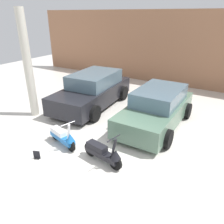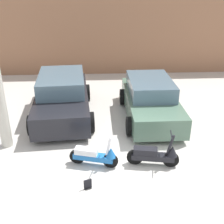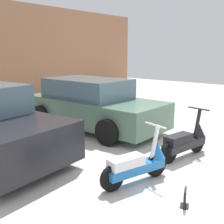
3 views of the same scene
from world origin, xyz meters
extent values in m
plane|color=silver|center=(0.00, 0.00, 0.00)|extent=(28.00, 28.00, 0.00)
cylinder|color=black|center=(-0.54, 0.44, 0.21)|extent=(0.43, 0.18, 0.42)
cylinder|color=black|center=(-1.44, 0.69, 0.21)|extent=(0.43, 0.18, 0.42)
cube|color=#1E66B2|center=(-0.99, 0.56, 0.26)|extent=(1.13, 0.53, 0.15)
cube|color=white|center=(-1.18, 0.62, 0.42)|extent=(0.66, 0.40, 0.16)
cylinder|color=white|center=(-0.59, 0.45, 0.63)|extent=(0.21, 0.12, 0.60)
cylinder|color=white|center=(-0.59, 0.45, 0.93)|extent=(0.16, 0.48, 0.03)
cone|color=#1E66B2|center=(-0.53, 0.44, 0.47)|extent=(0.35, 0.35, 0.27)
cylinder|color=black|center=(1.08, 0.39, 0.22)|extent=(0.44, 0.15, 0.44)
cylinder|color=black|center=(0.13, 0.56, 0.22)|extent=(0.44, 0.15, 0.44)
cube|color=black|center=(0.61, 0.48, 0.27)|extent=(1.17, 0.46, 0.15)
cube|color=black|center=(0.40, 0.51, 0.43)|extent=(0.67, 0.36, 0.17)
cylinder|color=black|center=(1.03, 0.40, 0.66)|extent=(0.21, 0.11, 0.62)
cylinder|color=black|center=(1.03, 0.40, 0.97)|extent=(0.12, 0.50, 0.03)
cone|color=black|center=(1.10, 0.39, 0.49)|extent=(0.34, 0.34, 0.29)
cylinder|color=black|center=(-1.10, 2.50, 0.34)|extent=(0.28, 0.69, 0.67)
cube|color=#51705B|center=(1.06, 3.45, 0.51)|extent=(1.72, 4.11, 0.68)
cube|color=slate|center=(1.06, 3.70, 1.12)|extent=(1.51, 2.30, 0.54)
cylinder|color=black|center=(1.95, 2.18, 0.31)|extent=(0.22, 0.63, 0.63)
cylinder|color=black|center=(0.17, 2.18, 0.31)|extent=(0.22, 0.63, 0.63)
cylinder|color=black|center=(1.94, 4.73, 0.31)|extent=(0.22, 0.63, 0.63)
cylinder|color=black|center=(0.17, 4.72, 0.31)|extent=(0.22, 0.63, 0.63)
cube|color=black|center=(-1.13, -0.39, 0.01)|extent=(0.19, 0.17, 0.01)
cube|color=black|center=(-1.13, -0.39, 0.13)|extent=(0.20, 0.10, 0.26)
camera|label=1|loc=(3.52, -3.78, 3.91)|focal=35.00mm
camera|label=2|loc=(-0.83, -5.80, 4.57)|focal=45.00mm
camera|label=3|loc=(-4.54, -1.92, 2.15)|focal=45.00mm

